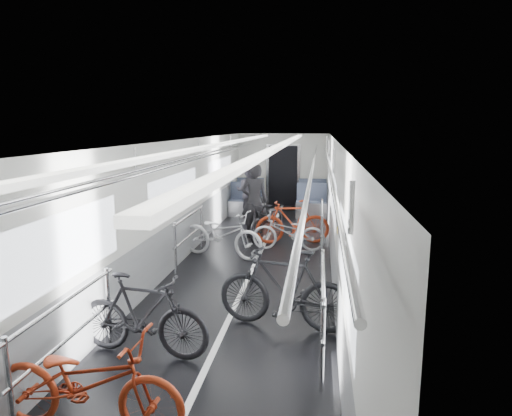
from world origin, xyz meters
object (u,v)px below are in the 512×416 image
Objects in this scene: bike_right_mid at (289,232)px; bike_aisle at (268,220)px; bike_left_mid at (142,315)px; bike_left_far at (222,234)px; bike_right_near at (285,288)px; bike_left_near at (88,382)px; person_standing at (254,201)px; person_seated at (248,191)px; bike_right_far at (293,222)px.

bike_right_mid is 1.12m from bike_aisle.
bike_right_mid is (1.38, 4.79, -0.09)m from bike_left_mid.
bike_left_far is 1.48m from bike_right_mid.
bike_right_near reaches higher than bike_aisle.
bike_left_mid is 0.91× the size of bike_right_near.
bike_left_near is 7.25m from person_standing.
person_seated is (-0.53, 2.44, -0.13)m from person_standing.
person_standing reaches higher than bike_right_near.
bike_right_mid is at bearing -9.83° from bike_left_near.
bike_left_mid is 8.29m from person_seated.
bike_left_mid is at bearing 68.87° from person_standing.
bike_right_near is 4.42m from bike_right_far.
bike_left_mid is 5.88m from person_standing.
bike_right_near is at bearing -136.77° from bike_left_far.
bike_left_near is 5.48m from bike_left_far.
bike_right_mid is 0.61m from bike_right_far.
bike_left_mid is 5.57m from bike_right_far.
bike_right_far is at bearing -9.19° from bike_left_near.
person_seated reaches higher than bike_right_near.
bike_right_far is at bearing 137.52° from person_standing.
bike_left_mid is 4.98m from bike_right_mid.
bike_left_mid is 4.11m from bike_left_far.
bike_left_far is 1.05× the size of bike_aisle.
person_seated is (-0.09, 9.66, 0.30)m from bike_left_near.
person_seated is at bearing -94.19° from person_standing.
bike_left_far is 1.21× the size of person_seated.
person_standing is (-0.90, 1.06, 0.48)m from bike_right_mid.
bike_left_far is 1.09× the size of bike_right_far.
bike_right_mid is at bearing -15.19° from bike_right_far.
bike_aisle is at bearing -7.38° from bike_left_far.
bike_aisle is (0.77, 7.12, -0.00)m from bike_left_near.
bike_left_mid is 0.98× the size of bike_right_far.
bike_aisle is 0.55m from person_standing.
bike_left_near is 1.38m from bike_left_mid.
bike_left_near is 6.30m from bike_right_mid.
bike_right_far reaches higher than bike_left_far.
person_standing is (0.44, 7.22, 0.42)m from bike_left_near.
bike_left_mid is at bearing -163.52° from bike_left_far.
bike_right_mid is 3.80m from person_seated.
person_standing is 2.50m from person_seated.
bike_left_far is 1.87m from bike_right_far.
person_standing reaches higher than bike_left_mid.
bike_aisle is 1.15× the size of person_seated.
person_standing reaches higher than bike_left_far.
person_standing is (0.42, 1.74, 0.41)m from bike_left_far.
bike_left_mid is at bearing -48.71° from bike_right_near.
bike_right_far is 1.12m from person_standing.
person_standing reaches higher than bike_right_mid.
bike_aisle is 2.70m from person_seated.
person_seated is at bearing 7.31° from bike_left_mid.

